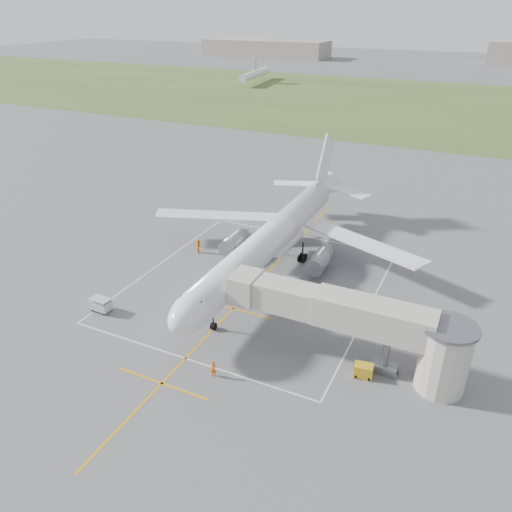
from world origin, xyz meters
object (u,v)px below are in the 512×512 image
at_px(airliner, 272,238).
at_px(baggage_cart, 101,305).
at_px(gpu_unit, 363,371).
at_px(jet_bridge, 364,324).
at_px(ramp_worker_wing, 199,246).
at_px(ramp_worker_nose, 213,369).

height_order(airliner, baggage_cart, airliner).
height_order(airliner, gpu_unit, airliner).
xyz_separation_m(jet_bridge, baggage_cart, (-29.00, -3.42, -3.92)).
xyz_separation_m(baggage_cart, ramp_worker_wing, (2.16, 17.67, 0.12)).
distance_m(airliner, jet_bridge, 21.22).
bearing_deg(jet_bridge, gpu_unit, -64.51).
bearing_deg(ramp_worker_wing, baggage_cart, 130.78).
xyz_separation_m(airliner, ramp_worker_wing, (-11.12, -0.00, -3.45)).
distance_m(jet_bridge, ramp_worker_nose, 14.65).
bearing_deg(jet_bridge, baggage_cart, -173.27).
bearing_deg(gpu_unit, baggage_cart, 175.36).
xyz_separation_m(airliner, jet_bridge, (15.72, -14.25, 0.35)).
distance_m(ramp_worker_nose, ramp_worker_wing, 26.38).
bearing_deg(ramp_worker_nose, airliner, 96.34).
bearing_deg(gpu_unit, airliner, 127.85).
bearing_deg(airliner, jet_bridge, -42.19).
distance_m(airliner, ramp_worker_wing, 11.64).
bearing_deg(gpu_unit, ramp_worker_wing, 141.89).
bearing_deg(ramp_worker_nose, ramp_worker_wing, 120.89).
distance_m(gpu_unit, ramp_worker_nose, 14.03).
xyz_separation_m(ramp_worker_nose, ramp_worker_wing, (-14.89, 21.77, 0.10)).
relative_size(airliner, ramp_worker_nose, 27.78).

